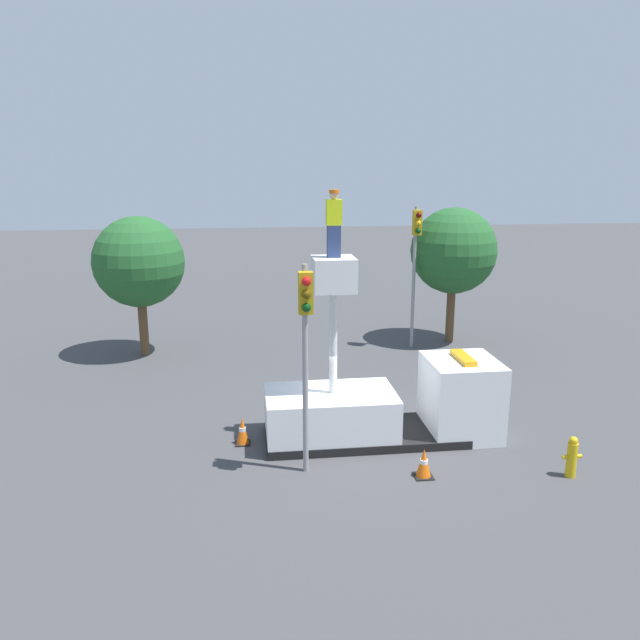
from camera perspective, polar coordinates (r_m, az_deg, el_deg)
ground_plane at (r=18.11m, az=4.08°, el=-10.71°), size 120.00×120.00×0.00m
bucket_truck at (r=17.83m, az=6.00°, el=-7.68°), size 6.59×2.20×5.20m
worker at (r=16.35m, az=1.28°, el=8.80°), size 0.40×0.26×1.75m
traffic_light_pole at (r=14.82m, az=-1.33°, el=-0.88°), size 0.34×0.57×5.31m
traffic_light_across at (r=25.85m, az=8.74°, el=6.37°), size 0.34×0.57×5.92m
fire_hydrant at (r=17.02m, az=22.04°, el=-11.54°), size 0.49×0.25×1.07m
traffic_cone_rear at (r=17.70m, az=-7.10°, el=-10.05°), size 0.43×0.43×0.79m
traffic_cone_curbside at (r=16.10m, az=9.47°, el=-12.81°), size 0.46×0.46×0.75m
tree_left_bg at (r=25.67m, az=-16.23°, el=5.10°), size 3.58×3.58×5.62m
tree_right_bg at (r=27.16m, az=12.11°, el=6.18°), size 3.64×3.64×5.81m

